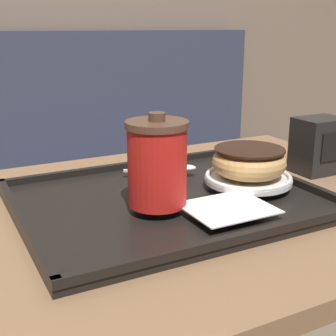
% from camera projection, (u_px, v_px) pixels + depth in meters
% --- Properties ---
extents(booth_bench, '(1.29, 0.44, 1.00)m').
position_uv_depth(booth_bench, '(111.00, 224.00, 1.73)').
color(booth_bench, '#33384C').
rests_on(booth_bench, ground_plane).
extents(cafe_table, '(1.01, 0.66, 0.73)m').
position_uv_depth(cafe_table, '(153.00, 291.00, 0.81)').
color(cafe_table, '#846042').
rests_on(cafe_table, ground_plane).
extents(serving_tray, '(0.48, 0.39, 0.02)m').
position_uv_depth(serving_tray, '(168.00, 201.00, 0.77)').
color(serving_tray, black).
rests_on(serving_tray, cafe_table).
extents(napkin_paper, '(0.13, 0.11, 0.00)m').
position_uv_depth(napkin_paper, '(228.00, 208.00, 0.69)').
color(napkin_paper, white).
rests_on(napkin_paper, serving_tray).
extents(coffee_cup_front, '(0.09, 0.09, 0.14)m').
position_uv_depth(coffee_cup_front, '(157.00, 163.00, 0.69)').
color(coffee_cup_front, red).
rests_on(coffee_cup_front, serving_tray).
extents(plate_with_chocolate_donut, '(0.15, 0.15, 0.01)m').
position_uv_depth(plate_with_chocolate_donut, '(248.00, 178.00, 0.81)').
color(plate_with_chocolate_donut, white).
rests_on(plate_with_chocolate_donut, serving_tray).
extents(donut_chocolate_glazed, '(0.13, 0.13, 0.05)m').
position_uv_depth(donut_chocolate_glazed, '(249.00, 161.00, 0.80)').
color(donut_chocolate_glazed, tan).
rests_on(donut_chocolate_glazed, plate_with_chocolate_donut).
extents(spoon, '(0.13, 0.07, 0.01)m').
position_uv_depth(spoon, '(177.00, 168.00, 0.87)').
color(spoon, silver).
rests_on(spoon, serving_tray).
extents(napkin_dispenser, '(0.09, 0.07, 0.11)m').
position_uv_depth(napkin_dispenser, '(318.00, 145.00, 0.93)').
color(napkin_dispenser, black).
rests_on(napkin_dispenser, cafe_table).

